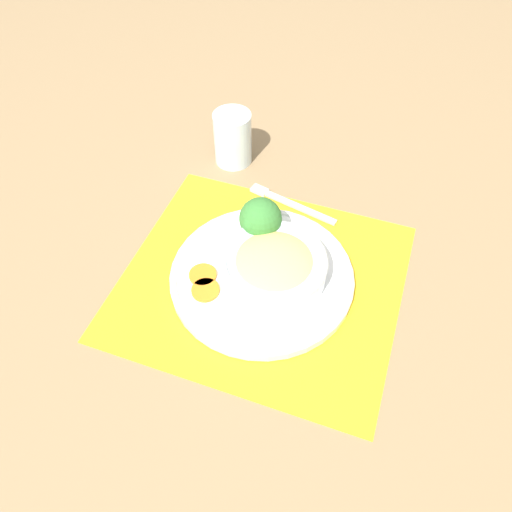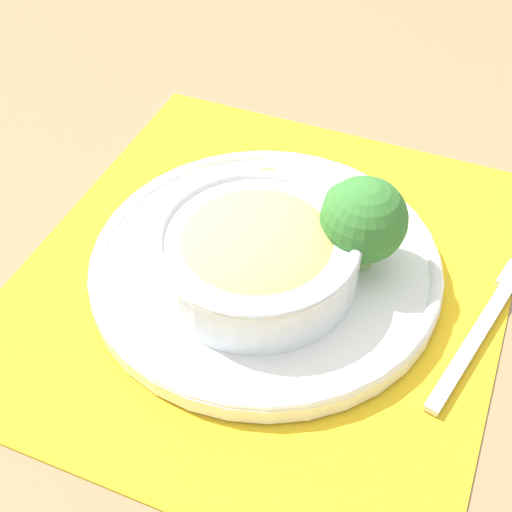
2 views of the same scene
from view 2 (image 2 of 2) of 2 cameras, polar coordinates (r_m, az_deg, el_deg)
ground_plane at (r=0.64m, az=0.75°, el=-1.57°), size 4.00×4.00×0.00m
placemat at (r=0.64m, az=0.75°, el=-1.45°), size 0.42×0.46×0.00m
plate at (r=0.63m, az=0.77°, el=-0.62°), size 0.31×0.31×0.02m
bowl at (r=0.59m, az=-0.35°, el=0.47°), size 0.17×0.17×0.06m
broccoli_floret at (r=0.60m, az=8.56°, el=2.88°), size 0.07×0.07×0.09m
carrot_slice_near at (r=0.70m, az=0.78°, el=5.69°), size 0.05×0.05×0.01m
carrot_slice_middle at (r=0.69m, az=-1.85°, el=5.43°), size 0.05×0.05×0.01m
fork at (r=0.63m, az=18.07°, el=-4.67°), size 0.06×0.18×0.01m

